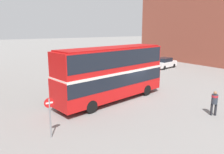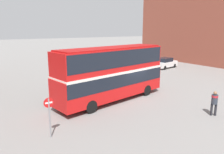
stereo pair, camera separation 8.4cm
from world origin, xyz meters
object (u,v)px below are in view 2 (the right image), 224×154
(no_entry_sign, at_px, (49,111))
(pedestrian_foreground, at_px, (214,101))
(parked_car_kerb_near, at_px, (134,59))
(double_decker_bus, at_px, (112,71))
(parked_car_kerb_far, at_px, (165,63))

(no_entry_sign, bearing_deg, pedestrian_foreground, -17.34)
(parked_car_kerb_near, bearing_deg, double_decker_bus, -124.18)
(double_decker_bus, height_order, no_entry_sign, double_decker_bus)
(pedestrian_foreground, xyz_separation_m, parked_car_kerb_far, (11.53, 15.20, -0.29))
(double_decker_bus, relative_size, parked_car_kerb_far, 2.30)
(pedestrian_foreground, relative_size, no_entry_sign, 0.76)
(parked_car_kerb_far, bearing_deg, double_decker_bus, -161.23)
(pedestrian_foreground, distance_m, parked_car_kerb_far, 19.08)
(parked_car_kerb_near, bearing_deg, parked_car_kerb_far, -65.99)
(parked_car_kerb_near, distance_m, no_entry_sign, 27.33)
(parked_car_kerb_near, height_order, no_entry_sign, no_entry_sign)
(double_decker_bus, relative_size, parked_car_kerb_near, 2.44)
(double_decker_bus, distance_m, no_entry_sign, 7.50)
(double_decker_bus, xyz_separation_m, pedestrian_foreground, (4.08, -6.81, -1.51))
(no_entry_sign, bearing_deg, double_decker_bus, 28.12)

